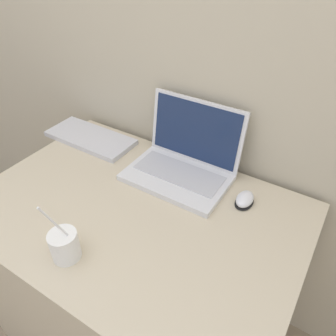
# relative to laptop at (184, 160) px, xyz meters

# --- Properties ---
(wall_back) EXTENTS (7.00, 0.04, 2.50)m
(wall_back) POSITION_rel_laptop_xyz_m (-0.04, 0.15, 0.43)
(wall_back) COLOR #BCB299
(wall_back) RESTS_ON ground_plane
(desk) EXTENTS (1.04, 0.71, 0.76)m
(desk) POSITION_rel_laptop_xyz_m (-0.04, -0.25, -0.44)
(desk) COLOR beige
(desk) RESTS_ON ground_plane
(laptop) EXTENTS (0.36, 0.27, 0.25)m
(laptop) POSITION_rel_laptop_xyz_m (0.00, 0.00, 0.00)
(laptop) COLOR silver
(laptop) RESTS_ON desk
(drink_cup) EXTENTS (0.08, 0.08, 0.21)m
(drink_cup) POSITION_rel_laptop_xyz_m (-0.08, -0.49, -0.01)
(drink_cup) COLOR white
(drink_cup) RESTS_ON desk
(computer_mouse) EXTENTS (0.06, 0.09, 0.03)m
(computer_mouse) POSITION_rel_laptop_xyz_m (0.25, -0.03, -0.04)
(computer_mouse) COLOR black
(computer_mouse) RESTS_ON desk
(external_keyboard) EXTENTS (0.37, 0.16, 0.02)m
(external_keyboard) POSITION_rel_laptop_xyz_m (-0.44, -0.02, -0.05)
(external_keyboard) COLOR silver
(external_keyboard) RESTS_ON desk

